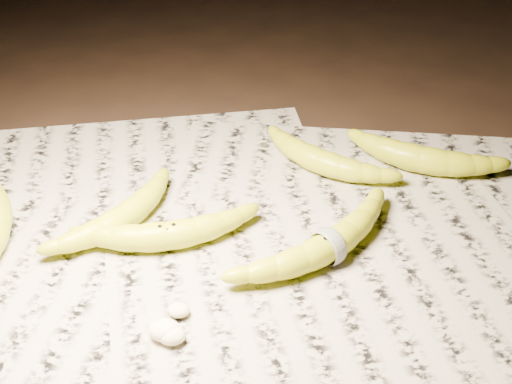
# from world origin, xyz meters

# --- Properties ---
(ground) EXTENTS (3.00, 3.00, 0.00)m
(ground) POSITION_xyz_m (0.00, 0.00, 0.00)
(ground) COLOR black
(ground) RESTS_ON ground
(newspaper_patch) EXTENTS (0.90, 0.70, 0.01)m
(newspaper_patch) POSITION_xyz_m (-0.04, -0.01, 0.00)
(newspaper_patch) COLOR #A39D8B
(newspaper_patch) RESTS_ON ground
(banana_left_b) EXTENTS (0.16, 0.19, 0.04)m
(banana_left_b) POSITION_xyz_m (-0.17, 0.00, 0.03)
(banana_left_b) COLOR #C4D31A
(banana_left_b) RESTS_ON newspaper_patch
(banana_center) EXTENTS (0.22, 0.12, 0.04)m
(banana_center) POSITION_xyz_m (-0.10, -0.03, 0.03)
(banana_center) COLOR #C4D31A
(banana_center) RESTS_ON newspaper_patch
(banana_taped) EXTENTS (0.22, 0.21, 0.04)m
(banana_taped) POSITION_xyz_m (0.11, -0.04, 0.03)
(banana_taped) COLOR #C4D31A
(banana_taped) RESTS_ON newspaper_patch
(banana_upper_a) EXTENTS (0.20, 0.15, 0.04)m
(banana_upper_a) POSITION_xyz_m (0.09, 0.16, 0.03)
(banana_upper_a) COLOR #C4D31A
(banana_upper_a) RESTS_ON newspaper_patch
(banana_upper_b) EXTENTS (0.22, 0.12, 0.04)m
(banana_upper_b) POSITION_xyz_m (0.24, 0.17, 0.03)
(banana_upper_b) COLOR #C4D31A
(banana_upper_b) RESTS_ON newspaper_patch
(measuring_tape) EXTENTS (0.04, 0.04, 0.05)m
(measuring_tape) POSITION_xyz_m (0.11, -0.04, 0.03)
(measuring_tape) COLOR white
(measuring_tape) RESTS_ON newspaper_patch
(flesh_chunk_a) EXTENTS (0.04, 0.03, 0.02)m
(flesh_chunk_a) POSITION_xyz_m (-0.08, -0.18, 0.02)
(flesh_chunk_a) COLOR #FBF4C3
(flesh_chunk_a) RESTS_ON newspaper_patch
(flesh_chunk_b) EXTENTS (0.03, 0.03, 0.02)m
(flesh_chunk_b) POSITION_xyz_m (-0.07, -0.19, 0.02)
(flesh_chunk_b) COLOR #FBF4C3
(flesh_chunk_b) RESTS_ON newspaper_patch
(flesh_chunk_c) EXTENTS (0.03, 0.02, 0.02)m
(flesh_chunk_c) POSITION_xyz_m (-0.07, -0.15, 0.02)
(flesh_chunk_c) COLOR #FBF4C3
(flesh_chunk_c) RESTS_ON newspaper_patch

